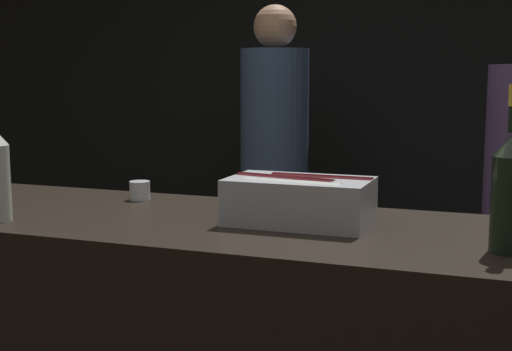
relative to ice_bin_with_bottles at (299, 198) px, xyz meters
name	(u,v)px	position (x,y,z in m)	size (l,w,h in m)	color
wall_back_chalkboard	(404,81)	(-0.12, 2.44, 0.27)	(6.40, 0.06, 2.80)	black
ice_bin_with_bottles	(299,198)	(0.00, 0.00, 0.00)	(0.37, 0.21, 0.13)	#9EA0A5
candle_votive	(140,190)	(-0.56, 0.17, -0.04)	(0.06, 0.06, 0.06)	silver
champagne_bottle	(512,188)	(0.52, -0.13, 0.07)	(0.09, 0.09, 0.36)	black
person_in_hoodie	(274,164)	(-0.61, 1.58, -0.13)	(0.34, 0.34, 1.77)	black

